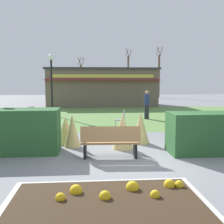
{
  "coord_description": "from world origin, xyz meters",
  "views": [
    {
      "loc": [
        -1.21,
        -7.39,
        2.2
      ],
      "look_at": [
        -0.24,
        4.25,
        0.92
      ],
      "focal_mm": 44.12,
      "sensor_mm": 36.0,
      "label": 1
    }
  ],
  "objects_px": {
    "lamppost_far": "(51,77)",
    "cafe_chair_center": "(33,114)",
    "tree_center_bg": "(159,75)",
    "tree_left_bg": "(128,75)",
    "food_kiosk": "(102,87)",
    "parked_car_west_slot": "(69,95)",
    "person_strolling": "(147,105)",
    "park_bench": "(110,142)",
    "trash_bin": "(217,138)",
    "tree_right_bg": "(81,80)",
    "cafe_chair_west": "(122,118)"
  },
  "relations": [
    {
      "from": "food_kiosk",
      "to": "cafe_chair_west",
      "type": "bearing_deg",
      "value": -88.73
    },
    {
      "from": "cafe_chair_center",
      "to": "person_strolling",
      "type": "xyz_separation_m",
      "value": [
        6.4,
        1.25,
        0.33
      ]
    },
    {
      "from": "food_kiosk",
      "to": "cafe_chair_center",
      "type": "xyz_separation_m",
      "value": [
        -4.19,
        -11.15,
        -1.2
      ]
    },
    {
      "from": "lamppost_far",
      "to": "tree_right_bg",
      "type": "bearing_deg",
      "value": 86.71
    },
    {
      "from": "person_strolling",
      "to": "tree_center_bg",
      "type": "relative_size",
      "value": 0.24
    },
    {
      "from": "park_bench",
      "to": "tree_right_bg",
      "type": "relative_size",
      "value": 0.3
    },
    {
      "from": "park_bench",
      "to": "lamppost_far",
      "type": "relative_size",
      "value": 0.43
    },
    {
      "from": "tree_center_bg",
      "to": "tree_left_bg",
      "type": "bearing_deg",
      "value": 137.31
    },
    {
      "from": "person_strolling",
      "to": "parked_car_west_slot",
      "type": "distance_m",
      "value": 18.62
    },
    {
      "from": "parked_car_west_slot",
      "to": "person_strolling",
      "type": "bearing_deg",
      "value": -71.52
    },
    {
      "from": "cafe_chair_west",
      "to": "tree_left_bg",
      "type": "xyz_separation_m",
      "value": [
        4.42,
        29.02,
        2.67
      ]
    },
    {
      "from": "lamppost_far",
      "to": "parked_car_west_slot",
      "type": "bearing_deg",
      "value": 90.28
    },
    {
      "from": "lamppost_far",
      "to": "person_strolling",
      "type": "height_order",
      "value": "lamppost_far"
    },
    {
      "from": "cafe_chair_center",
      "to": "parked_car_west_slot",
      "type": "distance_m",
      "value": 18.92
    },
    {
      "from": "food_kiosk",
      "to": "cafe_chair_center",
      "type": "bearing_deg",
      "value": -110.59
    },
    {
      "from": "tree_right_bg",
      "to": "tree_center_bg",
      "type": "distance_m",
      "value": 11.11
    },
    {
      "from": "cafe_chair_west",
      "to": "tree_right_bg",
      "type": "distance_m",
      "value": 27.76
    },
    {
      "from": "lamppost_far",
      "to": "tree_left_bg",
      "type": "height_order",
      "value": "tree_left_bg"
    },
    {
      "from": "trash_bin",
      "to": "cafe_chair_center",
      "type": "distance_m",
      "value": 9.55
    },
    {
      "from": "parked_car_west_slot",
      "to": "tree_center_bg",
      "type": "height_order",
      "value": "tree_center_bg"
    },
    {
      "from": "tree_center_bg",
      "to": "cafe_chair_center",
      "type": "bearing_deg",
      "value": -118.69
    },
    {
      "from": "lamppost_far",
      "to": "tree_center_bg",
      "type": "bearing_deg",
      "value": 58.49
    },
    {
      "from": "person_strolling",
      "to": "tree_left_bg",
      "type": "distance_m",
      "value": 25.76
    },
    {
      "from": "parked_car_west_slot",
      "to": "tree_left_bg",
      "type": "bearing_deg",
      "value": 43.1
    },
    {
      "from": "food_kiosk",
      "to": "trash_bin",
      "type": "bearing_deg",
      "value": -80.58
    },
    {
      "from": "lamppost_far",
      "to": "cafe_chair_center",
      "type": "relative_size",
      "value": 4.46
    },
    {
      "from": "park_bench",
      "to": "food_kiosk",
      "type": "bearing_deg",
      "value": 88.12
    },
    {
      "from": "tree_right_bg",
      "to": "tree_left_bg",
      "type": "bearing_deg",
      "value": 11.62
    },
    {
      "from": "park_bench",
      "to": "cafe_chair_center",
      "type": "relative_size",
      "value": 1.94
    },
    {
      "from": "lamppost_far",
      "to": "tree_left_bg",
      "type": "relative_size",
      "value": 0.56
    },
    {
      "from": "lamppost_far",
      "to": "food_kiosk",
      "type": "xyz_separation_m",
      "value": [
        3.61,
        7.72,
        -0.78
      ]
    },
    {
      "from": "trash_bin",
      "to": "tree_center_bg",
      "type": "xyz_separation_m",
      "value": [
        5.63,
        29.64,
        2.72
      ]
    },
    {
      "from": "lamppost_far",
      "to": "cafe_chair_center",
      "type": "xyz_separation_m",
      "value": [
        -0.57,
        -3.42,
        -1.98
      ]
    },
    {
      "from": "cafe_chair_west",
      "to": "tree_right_bg",
      "type": "height_order",
      "value": "tree_right_bg"
    },
    {
      "from": "cafe_chair_west",
      "to": "cafe_chair_center",
      "type": "distance_m",
      "value": 5.02
    },
    {
      "from": "park_bench",
      "to": "tree_left_bg",
      "type": "distance_m",
      "value": 34.28
    },
    {
      "from": "tree_left_bg",
      "to": "park_bench",
      "type": "bearing_deg",
      "value": -98.94
    },
    {
      "from": "person_strolling",
      "to": "parked_car_west_slot",
      "type": "bearing_deg",
      "value": 85.7
    },
    {
      "from": "parked_car_west_slot",
      "to": "cafe_chair_center",
      "type": "bearing_deg",
      "value": -91.51
    },
    {
      "from": "park_bench",
      "to": "cafe_chair_west",
      "type": "bearing_deg",
      "value": 79.35
    },
    {
      "from": "cafe_chair_west",
      "to": "cafe_chair_center",
      "type": "relative_size",
      "value": 1.0
    },
    {
      "from": "cafe_chair_center",
      "to": "lamppost_far",
      "type": "bearing_deg",
      "value": 80.51
    },
    {
      "from": "cafe_chair_center",
      "to": "tree_left_bg",
      "type": "height_order",
      "value": "tree_left_bg"
    },
    {
      "from": "trash_bin",
      "to": "parked_car_west_slot",
      "type": "distance_m",
      "value": 26.14
    },
    {
      "from": "park_bench",
      "to": "lamppost_far",
      "type": "distance_m",
      "value": 11.03
    },
    {
      "from": "tree_right_bg",
      "to": "tree_center_bg",
      "type": "bearing_deg",
      "value": -10.77
    },
    {
      "from": "person_strolling",
      "to": "tree_left_bg",
      "type": "height_order",
      "value": "tree_left_bg"
    },
    {
      "from": "person_strolling",
      "to": "tree_left_bg",
      "type": "bearing_deg",
      "value": 61.62
    },
    {
      "from": "food_kiosk",
      "to": "parked_car_west_slot",
      "type": "xyz_separation_m",
      "value": [
        -3.69,
        7.76,
        -1.09
      ]
    },
    {
      "from": "cafe_chair_center",
      "to": "parked_car_west_slot",
      "type": "relative_size",
      "value": 0.21
    }
  ]
}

